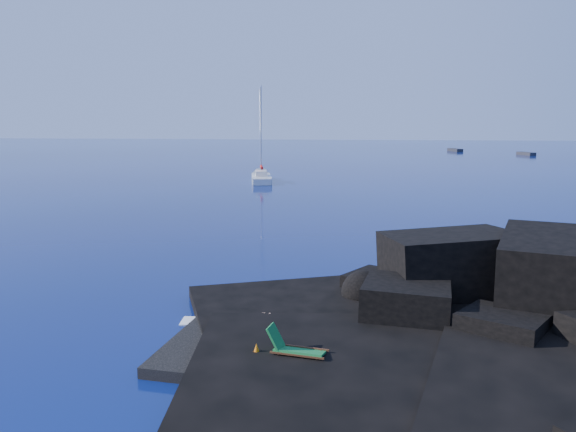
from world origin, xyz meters
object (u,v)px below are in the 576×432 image
marker_cone (257,352)px  distant_boat_b (526,155)px  sunbather (257,318)px  sailboat (261,182)px  deck_chair (300,344)px  distant_boat_a (455,151)px

marker_cone → distant_boat_b: size_ratio=0.11×
marker_cone → sunbather: bearing=100.0°
sailboat → deck_chair: 52.70m
sunbather → deck_chair: bearing=-85.5°
marker_cone → distant_boat_a: marker_cone is taller
sunbather → distant_boat_b: size_ratio=0.38×
sailboat → deck_chair: sailboat is taller
sunbather → distant_boat_b: sunbather is taller
sunbather → marker_cone: size_ratio=3.46×
sailboat → sunbather: sailboat is taller
distant_boat_a → deck_chair: bearing=-119.2°
sailboat → distant_boat_a: bearing=52.9°
sailboat → sunbather: size_ratio=6.22×
deck_chair → distant_boat_b: 116.84m
deck_chair → sunbather: 3.69m
sailboat → deck_chair: size_ratio=6.75×
deck_chair → distant_boat_b: size_ratio=0.35×
sailboat → distant_boat_b: size_ratio=2.36×
deck_chair → distant_boat_a: 126.37m
sailboat → marker_cone: sailboat is taller
sunbather → distant_boat_a: bearing=52.0°
sunbather → distant_boat_a: (26.03, 120.87, -0.52)m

